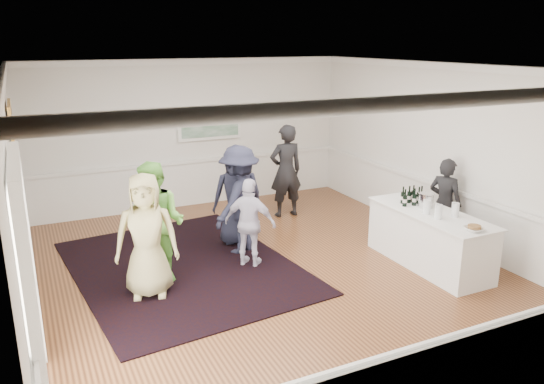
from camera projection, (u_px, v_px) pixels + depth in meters
name	position (u px, v px, depth m)	size (l,w,h in m)	color
floor	(270.00, 271.00, 8.49)	(8.00, 8.00, 0.00)	brown
ceiling	(270.00, 67.00, 7.60)	(7.00, 8.00, 0.02)	white
wall_left	(17.00, 204.00, 6.60)	(0.02, 8.00, 3.20)	white
wall_right	(447.00, 154.00, 9.49)	(0.02, 8.00, 3.20)	white
wall_back	(192.00, 134.00, 11.52)	(7.00, 0.02, 3.20)	white
wall_front	(467.00, 277.00, 4.58)	(7.00, 0.02, 3.20)	white
wainscoting	(270.00, 242.00, 8.35)	(7.00, 8.00, 1.00)	white
mirror	(17.00, 167.00, 7.69)	(0.05, 1.25, 1.85)	gold
doorway	(28.00, 276.00, 5.03)	(0.10, 1.78, 2.56)	white
landscape_painting	(210.00, 125.00, 11.59)	(1.44, 0.06, 0.66)	white
area_rug	(183.00, 267.00, 8.64)	(3.26, 4.27, 0.02)	black
serving_table	(429.00, 239.00, 8.62)	(0.86, 2.26, 0.91)	white
bartender	(445.00, 204.00, 9.26)	(0.59, 0.39, 1.63)	black
guest_tan	(146.00, 236.00, 7.48)	(0.89, 0.58, 1.82)	tan
guest_green	(156.00, 223.00, 7.94)	(0.90, 0.70, 1.86)	#78CE52
guest_lilac	(250.00, 223.00, 8.52)	(0.86, 0.36, 1.47)	silver
guest_dark_a	(240.00, 200.00, 9.04)	(1.21, 0.70, 1.87)	#1C1D2F
guest_dark_b	(286.00, 171.00, 10.93)	(0.70, 0.46, 1.93)	black
guest_navy	(237.00, 195.00, 9.44)	(0.89, 0.58, 1.82)	#1C1D2F
wine_bottles	(412.00, 195.00, 8.88)	(0.45, 0.25, 0.31)	black
juice_pitchers	(440.00, 209.00, 8.25)	(0.42, 0.44, 0.24)	#82AD3D
ice_bucket	(426.00, 201.00, 8.70)	(0.26, 0.26, 0.24)	silver
nut_bowl	(474.00, 228.00, 7.66)	(0.27, 0.27, 0.08)	white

